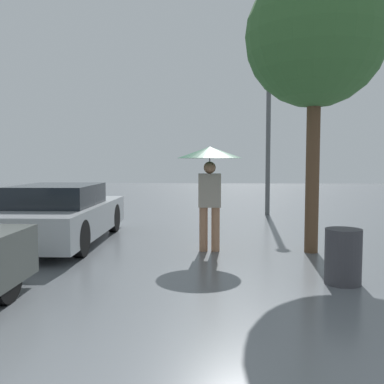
{
  "coord_description": "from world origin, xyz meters",
  "views": [
    {
      "loc": [
        -0.21,
        -2.16,
        1.67
      ],
      "look_at": [
        -0.46,
        5.7,
        1.1
      ],
      "focal_mm": 40.0,
      "sensor_mm": 36.0,
      "label": 1
    }
  ],
  "objects": [
    {
      "name": "parked_car_farthest",
      "position": [
        -3.16,
        6.45,
        0.57
      ],
      "size": [
        1.73,
        4.36,
        1.2
      ],
      "color": "#9EA3A8",
      "rests_on": "ground_plane"
    },
    {
      "name": "tree",
      "position": [
        1.73,
        5.66,
        3.84
      ],
      "size": [
        2.48,
        2.48,
        5.11
      ],
      "color": "brown",
      "rests_on": "ground_plane"
    },
    {
      "name": "pedestrian",
      "position": [
        -0.13,
        5.7,
        1.59
      ],
      "size": [
        1.2,
        1.2,
        1.93
      ],
      "color": "#9E7051",
      "rests_on": "ground_plane"
    },
    {
      "name": "street_lamp",
      "position": [
        1.73,
        11.2,
        2.75
      ],
      "size": [
        0.27,
        0.27,
        4.89
      ],
      "color": "#515456",
      "rests_on": "ground_plane"
    },
    {
      "name": "trash_bin",
      "position": [
        1.66,
        3.63,
        0.38
      ],
      "size": [
        0.49,
        0.49,
        0.75
      ],
      "color": "#38383D",
      "rests_on": "ground_plane"
    }
  ]
}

